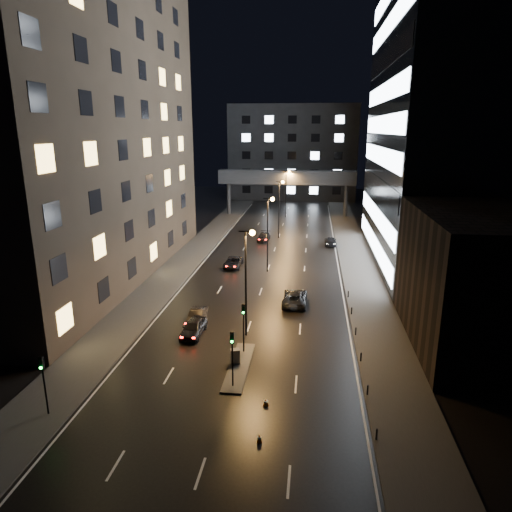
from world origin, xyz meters
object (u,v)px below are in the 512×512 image
object	(u,v)px
car_away_d	(264,237)
car_toward_a	(295,297)
car_away_b	(197,316)
utility_cabinet	(235,356)
car_away_c	(233,262)
car_away_a	(194,327)
car_toward_b	(331,241)

from	to	relation	value
car_away_d	car_toward_a	world-z (taller)	car_toward_a
car_away_b	utility_cabinet	bearing A→B (deg)	-56.73
car_away_c	car_toward_a	world-z (taller)	car_toward_a
car_away_a	car_away_d	xyz separation A→B (m)	(2.55, 38.03, -0.08)
car_away_a	car_toward_b	size ratio (longest dim) A/B	0.98
utility_cabinet	car_away_d	bearing A→B (deg)	75.56
car_away_c	car_toward_a	distance (m)	15.86
car_away_b	car_away_c	size ratio (longest dim) A/B	0.82
car_away_a	utility_cabinet	xyz separation A→B (m)	(4.81, -5.04, -0.00)
car_away_b	car_toward_b	bearing A→B (deg)	66.93
car_toward_a	utility_cabinet	distance (m)	14.76
car_away_c	car_toward_b	bearing A→B (deg)	47.34
car_away_d	car_toward_a	xyz separation A→B (m)	(6.56, -28.95, 0.09)
car_away_c	car_away_d	bearing A→B (deg)	82.02
car_away_a	car_away_c	size ratio (longest dim) A/B	0.92
car_away_d	utility_cabinet	distance (m)	43.13
car_away_c	utility_cabinet	xyz separation A→B (m)	(4.87, -27.06, 0.08)
car_away_a	utility_cabinet	bearing A→B (deg)	-44.11
car_toward_b	utility_cabinet	distance (m)	42.55
car_away_c	car_toward_a	xyz separation A→B (m)	(9.17, -12.94, 0.10)
car_away_a	car_toward_b	xyz separation A→B (m)	(13.91, 36.52, -0.10)
car_away_a	car_away_c	distance (m)	22.02
car_away_c	car_away_d	distance (m)	16.23
car_away_a	car_away_c	bearing A→B (deg)	92.38
car_away_d	car_toward_b	size ratio (longest dim) A/B	1.03
car_away_a	car_toward_a	distance (m)	12.86
car_away_d	utility_cabinet	size ratio (longest dim) A/B	3.88
utility_cabinet	car_toward_b	bearing A→B (deg)	60.20
car_away_d	car_away_b	bearing A→B (deg)	-93.19
car_away_b	car_toward_b	size ratio (longest dim) A/B	0.87
car_away_a	car_away_b	distance (m)	2.99
car_away_d	car_toward_a	distance (m)	29.69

